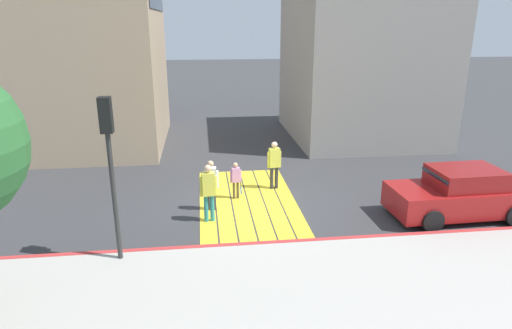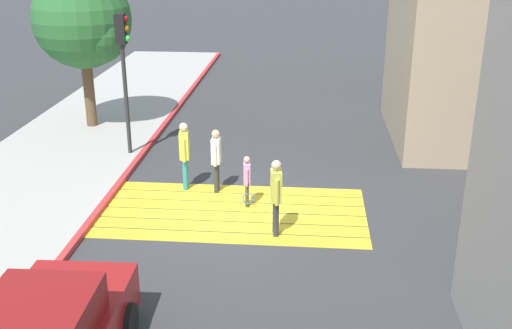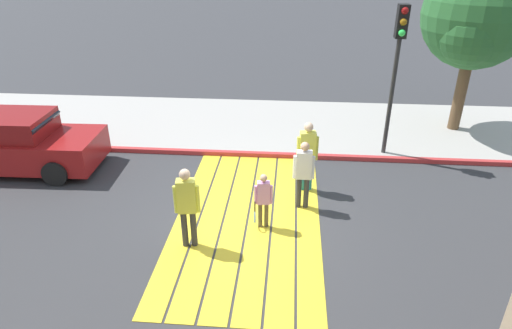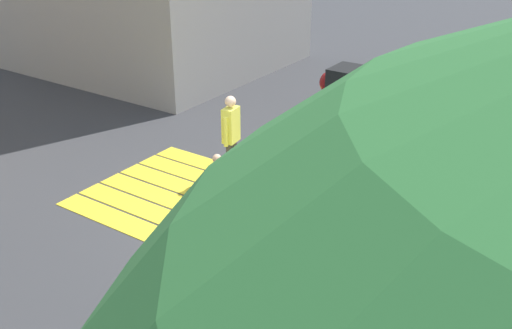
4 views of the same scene
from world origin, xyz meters
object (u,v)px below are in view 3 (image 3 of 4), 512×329
at_px(pedestrian_adult_lead, 187,203).
at_px(car_parked_near_curb, 19,144).
at_px(street_tree, 476,18).
at_px(pedestrian_child_with_racket, 263,198).
at_px(pedestrian_adult_trailing, 304,170).
at_px(traffic_light_corner, 398,52).
at_px(pedestrian_adult_side, 307,152).

bearing_deg(pedestrian_adult_lead, car_parked_near_curb, -119.86).
relative_size(street_tree, pedestrian_adult_lead, 2.98).
bearing_deg(pedestrian_child_with_racket, pedestrian_adult_lead, -61.51).
xyz_separation_m(pedestrian_adult_lead, pedestrian_child_with_racket, (-0.79, 1.46, -0.30)).
bearing_deg(pedestrian_adult_trailing, traffic_light_corner, 141.14).
bearing_deg(car_parked_near_curb, pedestrian_adult_lead, 60.14).
xyz_separation_m(pedestrian_adult_trailing, pedestrian_child_with_racket, (0.88, -0.87, -0.24)).
distance_m(traffic_light_corner, pedestrian_adult_lead, 6.94).
relative_size(pedestrian_adult_side, pedestrian_child_with_racket, 1.39).
xyz_separation_m(street_tree, pedestrian_adult_side, (4.14, -4.88, -2.57)).
bearing_deg(street_tree, car_parked_near_curb, -74.23).
bearing_deg(car_parked_near_curb, pedestrian_child_with_racket, 71.44).
bearing_deg(traffic_light_corner, pedestrian_child_with_racket, -40.22).
relative_size(pedestrian_adult_trailing, pedestrian_adult_side, 0.93).
bearing_deg(pedestrian_adult_trailing, car_parked_near_curb, -100.37).
bearing_deg(pedestrian_adult_lead, pedestrian_adult_trailing, 125.77).
height_order(car_parked_near_curb, pedestrian_child_with_racket, car_parked_near_curb).
bearing_deg(pedestrian_child_with_racket, traffic_light_corner, 139.78).
height_order(car_parked_near_curb, pedestrian_adult_side, pedestrian_adult_side).
height_order(car_parked_near_curb, pedestrian_adult_trailing, pedestrian_adult_trailing).
relative_size(traffic_light_corner, pedestrian_adult_trailing, 2.51).
xyz_separation_m(street_tree, pedestrian_child_with_racket, (5.87, -5.84, -2.89)).
bearing_deg(pedestrian_adult_trailing, pedestrian_adult_side, 173.56).
bearing_deg(pedestrian_adult_trailing, pedestrian_child_with_racket, -44.46).
bearing_deg(traffic_light_corner, pedestrian_adult_side, -47.15).
distance_m(pedestrian_adult_lead, pedestrian_child_with_racket, 1.68).
relative_size(traffic_light_corner, pedestrian_adult_side, 2.32).
relative_size(pedestrian_adult_trailing, pedestrian_child_with_racket, 1.29).
height_order(car_parked_near_curb, pedestrian_adult_lead, pedestrian_adult_lead).
height_order(pedestrian_adult_lead, pedestrian_adult_side, pedestrian_adult_side).
relative_size(pedestrian_adult_lead, pedestrian_adult_side, 0.98).
bearing_deg(pedestrian_child_with_racket, pedestrian_adult_side, 150.86).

